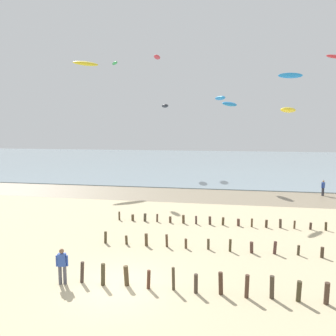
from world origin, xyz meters
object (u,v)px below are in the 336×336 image
object	(u,v)px
kite_aloft_7	(157,57)
person_by_waterline	(323,187)
person_nearest_camera	(62,265)
kite_aloft_2	(165,106)
kite_aloft_4	(230,104)
kite_aloft_1	(290,76)
kite_aloft_5	(334,57)
kite_aloft_3	(115,63)
kite_aloft_8	(86,64)
kite_aloft_6	(220,98)
kite_aloft_0	(288,110)

from	to	relation	value
kite_aloft_7	person_by_waterline	bearing A→B (deg)	42.62
person_nearest_camera	kite_aloft_2	size ratio (longest dim) A/B	0.52
kite_aloft_2	kite_aloft_4	distance (m)	22.56
kite_aloft_1	kite_aloft_5	distance (m)	5.63
kite_aloft_3	kite_aloft_5	bearing A→B (deg)	-105.06
kite_aloft_1	kite_aloft_3	bearing A→B (deg)	-175.82
person_nearest_camera	kite_aloft_2	bearing A→B (deg)	93.42
kite_aloft_4	kite_aloft_8	bearing A→B (deg)	-84.36
kite_aloft_1	kite_aloft_4	size ratio (longest dim) A/B	1.66
kite_aloft_3	person_by_waterline	bearing A→B (deg)	-124.15
kite_aloft_3	kite_aloft_8	bearing A→B (deg)	25.40
kite_aloft_5	kite_aloft_6	distance (m)	15.46
person_nearest_camera	kite_aloft_0	distance (m)	22.34
person_nearest_camera	kite_aloft_0	xyz separation A→B (m)	(12.66, 16.60, 7.96)
person_by_waterline	kite_aloft_1	world-z (taller)	kite_aloft_1
person_nearest_camera	person_by_waterline	distance (m)	29.78
kite_aloft_4	kite_aloft_5	bearing A→B (deg)	177.07
person_by_waterline	kite_aloft_2	world-z (taller)	kite_aloft_2
kite_aloft_5	kite_aloft_6	size ratio (longest dim) A/B	0.92
kite_aloft_2	person_nearest_camera	bearing A→B (deg)	175.14
person_by_waterline	kite_aloft_0	distance (m)	11.94
kite_aloft_1	kite_aloft_2	xyz separation A→B (m)	(-18.00, 4.14, -3.51)
kite_aloft_3	kite_aloft_7	world-z (taller)	kite_aloft_7
kite_aloft_1	kite_aloft_7	bearing A→B (deg)	133.19
kite_aloft_3	kite_aloft_6	distance (m)	14.27
kite_aloft_1	kite_aloft_2	size ratio (longest dim) A/B	1.05
kite_aloft_3	kite_aloft_6	bearing A→B (deg)	-98.84
kite_aloft_2	kite_aloft_4	size ratio (longest dim) A/B	1.57
kite_aloft_8	kite_aloft_0	bearing A→B (deg)	110.19
kite_aloft_1	kite_aloft_4	distance (m)	18.66
kite_aloft_0	kite_aloft_7	bearing A→B (deg)	61.38
kite_aloft_6	kite_aloft_2	bearing A→B (deg)	30.28
kite_aloft_6	kite_aloft_5	bearing A→B (deg)	-102.77
kite_aloft_6	kite_aloft_7	bearing A→B (deg)	15.67
kite_aloft_5	kite_aloft_7	size ratio (longest dim) A/B	0.84
kite_aloft_2	kite_aloft_7	size ratio (longest dim) A/B	1.00
kite_aloft_5	kite_aloft_7	distance (m)	30.17
person_by_waterline	kite_aloft_0	size ratio (longest dim) A/B	0.62
kite_aloft_0	kite_aloft_5	size ratio (longest dim) A/B	1.01
kite_aloft_5	kite_aloft_6	xyz separation A→B (m)	(-14.41, -2.06, -5.21)
kite_aloft_0	kite_aloft_6	world-z (taller)	kite_aloft_6
kite_aloft_3	kite_aloft_4	world-z (taller)	kite_aloft_3
kite_aloft_0	kite_aloft_3	distance (m)	22.16
kite_aloft_0	kite_aloft_3	xyz separation A→B (m)	(-19.02, 9.36, 6.46)
person_by_waterline	kite_aloft_5	bearing A→B (deg)	71.48
kite_aloft_5	kite_aloft_6	world-z (taller)	kite_aloft_5
person_by_waterline	kite_aloft_1	bearing A→B (deg)	102.43
kite_aloft_1	kite_aloft_8	world-z (taller)	kite_aloft_8
kite_aloft_1	kite_aloft_3	distance (m)	23.40
person_nearest_camera	kite_aloft_7	xyz separation A→B (m)	(-5.49, 46.83, 19.55)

